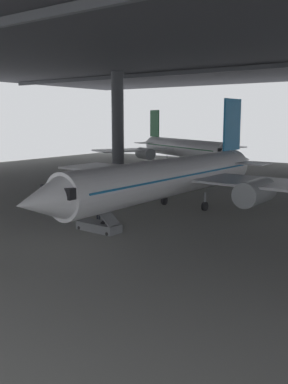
# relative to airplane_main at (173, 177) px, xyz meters

# --- Properties ---
(ground_plane) EXTENTS (110.00, 110.00, 0.00)m
(ground_plane) POSITION_rel_airplane_main_xyz_m (0.16, -1.91, -3.42)
(ground_plane) COLOR gray
(hangar_structure) EXTENTS (121.00, 99.00, 18.15)m
(hangar_structure) POSITION_rel_airplane_main_xyz_m (0.02, 11.88, 14.07)
(hangar_structure) COLOR #4C4F54
(hangar_structure) RESTS_ON ground_plane
(airplane_main) EXTENTS (34.74, 36.05, 11.32)m
(airplane_main) POSITION_rel_airplane_main_xyz_m (0.00, 0.00, 0.00)
(airplane_main) COLOR white
(airplane_main) RESTS_ON ground_plane
(boarding_stairs) EXTENTS (4.22, 1.65, 4.63)m
(boarding_stairs) POSITION_rel_airplane_main_xyz_m (-0.96, -9.98, -2.69)
(boarding_stairs) COLOR slate
(boarding_stairs) RESTS_ON ground_plane
(crew_worker_by_stairs) EXTENTS (0.45, 0.40, 1.66)m
(crew_worker_by_stairs) POSITION_rel_airplane_main_xyz_m (-2.56, -8.14, -2.48)
(crew_worker_by_stairs) COLOR #232838
(crew_worker_by_stairs) RESTS_ON ground_plane
(airplane_distant) EXTENTS (31.47, 31.76, 10.79)m
(airplane_distant) POSITION_rel_airplane_main_xyz_m (-20.92, 37.45, -0.10)
(airplane_distant) COLOR white
(airplane_distant) RESTS_ON ground_plane
(baggage_tug) EXTENTS (1.92, 2.48, 0.90)m
(baggage_tug) POSITION_rel_airplane_main_xyz_m (-7.53, 8.47, -2.90)
(baggage_tug) COLOR yellow
(baggage_tug) RESTS_ON ground_plane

